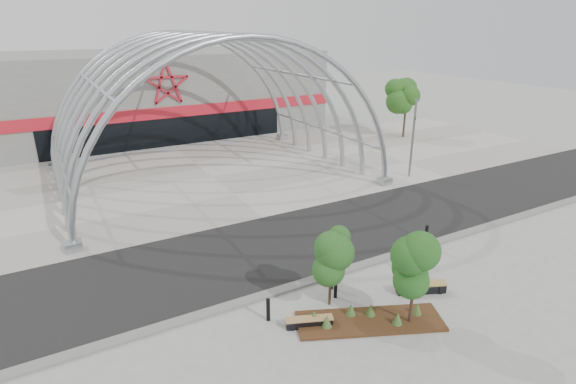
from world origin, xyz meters
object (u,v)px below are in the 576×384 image
Objects in this scene: street_tree_1 at (416,265)px; bench_0 at (309,322)px; bench_1 at (421,288)px; signal_pole at (413,137)px; bollard_2 at (332,279)px; street_tree_0 at (331,250)px.

street_tree_1 is 4.46m from bench_0.
signal_pole is at bearing 48.31° from bench_1.
bench_0 is 2.80m from bollard_2.
bollard_2 is (-1.20, 3.42, -2.07)m from street_tree_1.
signal_pole is 3.17× the size of bench_0.
signal_pole is 1.63× the size of street_tree_1.
bench_0 is 0.85× the size of bench_1.
bench_0 is (-3.40, 1.70, -2.34)m from street_tree_1.
bench_0 is (-1.46, -0.81, -2.27)m from street_tree_0.
signal_pole is 19.58m from bench_0.
bench_1 is (5.30, -0.36, 0.03)m from bench_0.
bench_0 is at bearing -141.91° from bollard_2.
signal_pole is at bearing 46.61° from street_tree_1.
street_tree_0 is 1.90× the size of bench_0.
street_tree_0 is 2.82m from bench_0.
street_tree_0 is at bearing 28.95° from bench_0.
street_tree_0 is (-14.26, -10.53, -0.53)m from signal_pole.
street_tree_0 reaches higher than bench_0.
bench_0 is 5.31m from bench_1.
signal_pole is 16.79m from bollard_2.
signal_pole reaches higher than street_tree_1.
bench_0 is (-15.72, -11.34, -2.80)m from signal_pole.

